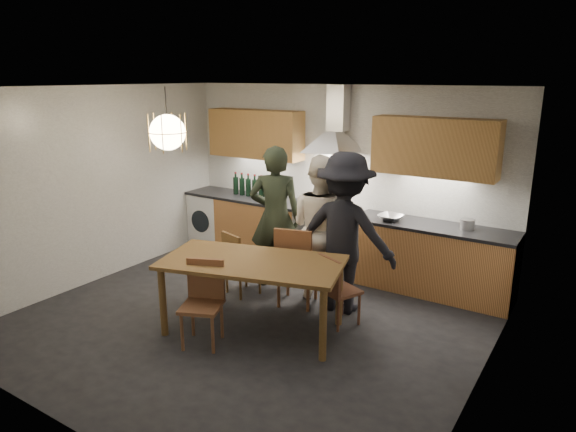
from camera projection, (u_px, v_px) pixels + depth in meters
The scene contains 17 objects.
ground at pixel (248, 321), 5.88m from camera, with size 5.00×5.00×0.00m, color black.
room_shell at pixel (245, 174), 5.43m from camera, with size 5.02×4.52×2.61m.
counter_run at pixel (331, 240), 7.33m from camera, with size 5.00×0.62×0.90m.
range_stove at pixel (329, 240), 7.34m from camera, with size 0.90×0.60×0.92m.
wall_fixtures at pixel (336, 139), 7.06m from camera, with size 4.30×0.54×1.10m.
pendant_lamp at pixel (168, 132), 5.76m from camera, with size 0.43×0.43×0.70m.
dining_table at pixel (252, 269), 5.50m from camera, with size 2.11×1.45×0.81m.
chair_back_left at pixel (238, 260), 6.46m from camera, with size 0.47×0.47×0.83m.
chair_back_mid at pixel (295, 262), 6.11m from camera, with size 0.56×0.56×1.00m.
chair_back_right at pixel (336, 286), 5.67m from camera, with size 0.49×0.49×0.82m.
chair_front at pixel (204, 296), 5.32m from camera, with size 0.52×0.52×0.88m.
person_left at pixel (275, 217), 6.67m from camera, with size 0.68×0.45×1.87m, color black.
person_mid at pixel (322, 228), 6.31m from camera, with size 0.88×0.69×1.81m, color white.
person_right at pixel (345, 233), 5.95m from camera, with size 1.22×0.70×1.90m, color black.
mixing_bowl at pixel (391, 218), 6.65m from camera, with size 0.31×0.31×0.08m, color silver.
stock_pot at pixel (467, 224), 6.26m from camera, with size 0.17×0.17×0.12m, color #ACACAF.
wine_bottles at pixel (252, 185), 7.93m from camera, with size 0.70×0.08×0.35m.
Camera 1 is at (3.28, -4.25, 2.72)m, focal length 32.00 mm.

